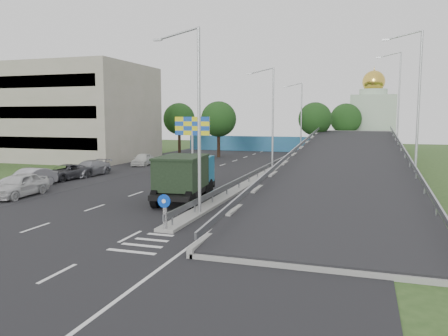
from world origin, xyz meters
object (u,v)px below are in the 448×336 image
at_px(dump_truck, 185,175).
at_px(parked_car_b, 30,178).
at_px(parked_car_a, 19,185).
at_px(sign_bollard, 165,212).
at_px(church, 372,118).
at_px(lamp_post_mid, 271,114).
at_px(billboard, 192,129).
at_px(parked_car_c, 66,172).
at_px(parked_car_e, 143,159).
at_px(lamp_post_near, 196,111).
at_px(lamp_post_far, 300,115).
at_px(parked_car_d, 89,168).

height_order(dump_truck, parked_car_b, dump_truck).
bearing_deg(parked_car_a, parked_car_b, 116.42).
distance_m(sign_bollard, church, 58.84).
bearing_deg(lamp_post_mid, billboard, 167.62).
bearing_deg(parked_car_b, dump_truck, -3.43).
bearing_deg(sign_bollard, parked_car_b, 150.86).
height_order(parked_car_c, parked_car_e, parked_car_e).
bearing_deg(lamp_post_near, lamp_post_far, 90.00).
relative_size(parked_car_a, parked_car_d, 0.98).
xyz_separation_m(lamp_post_near, parked_car_d, (-15.60, 12.31, -5.09)).
bearing_deg(parked_car_b, lamp_post_near, -16.65).
xyz_separation_m(dump_truck, parked_car_c, (-13.72, 5.61, -1.01)).
xyz_separation_m(parked_car_d, parked_car_e, (0.55, 9.39, -0.01)).
height_order(lamp_post_far, parked_car_a, lamp_post_far).
xyz_separation_m(church, parked_car_c, (-25.95, -44.43, -4.64)).
bearing_deg(parked_car_e, parked_car_d, -103.05).
distance_m(church, billboard, 37.23).
relative_size(sign_bollard, parked_car_a, 0.35).
distance_m(billboard, parked_car_d, 12.17).
bearing_deg(lamp_post_near, parked_car_d, 141.73).
xyz_separation_m(lamp_post_mid, church, (9.89, 34.00, -0.50)).
xyz_separation_m(billboard, parked_car_a, (-4.67, -20.36, -3.36)).
bearing_deg(parked_car_e, parked_car_c, -104.43).
bearing_deg(billboard, lamp_post_near, -67.51).
distance_m(lamp_post_mid, parked_car_a, 23.49).
bearing_deg(parked_car_a, parked_car_d, 94.58).
bearing_deg(parked_car_a, sign_bollard, -26.90).
xyz_separation_m(church, parked_car_e, (-24.94, -32.30, -4.60)).
xyz_separation_m(sign_bollard, parked_car_b, (-15.68, 8.74, -0.28)).
height_order(parked_car_b, parked_car_c, parked_car_b).
bearing_deg(billboard, lamp_post_mid, -12.38).
height_order(sign_bollard, billboard, billboard).
bearing_deg(dump_truck, lamp_post_far, 79.99).
bearing_deg(parked_car_c, lamp_post_far, 70.82).
relative_size(lamp_post_far, parked_car_b, 2.19).
bearing_deg(parked_car_b, billboard, 69.29).
bearing_deg(billboard, parked_car_e, -177.12).
height_order(lamp_post_near, dump_truck, lamp_post_near).
height_order(billboard, parked_car_a, billboard).
height_order(lamp_post_mid, church, church).
bearing_deg(lamp_post_near, lamp_post_mid, 90.00).
xyz_separation_m(sign_bollard, parked_car_a, (-13.67, 5.47, -0.21)).
xyz_separation_m(lamp_post_far, parked_car_a, (-13.78, -38.36, -4.98)).
bearing_deg(billboard, parked_car_c, -119.19).
bearing_deg(lamp_post_far, parked_car_b, -114.23).
bearing_deg(parked_car_e, lamp_post_mid, -16.13).
xyz_separation_m(lamp_post_far, parked_car_c, (-16.06, -30.43, -5.14)).
bearing_deg(dump_truck, parked_car_e, 119.31).
bearing_deg(billboard, church, 59.30).
xyz_separation_m(parked_car_b, parked_car_d, (0.19, 7.39, -0.04)).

